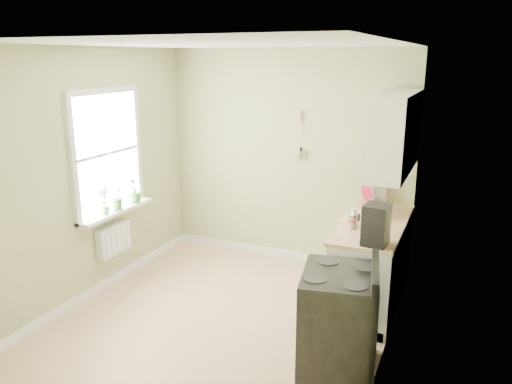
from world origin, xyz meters
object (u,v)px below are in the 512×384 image
at_px(stove, 339,321).
at_px(stand_mixer, 377,198).
at_px(coffee_maker, 376,226).
at_px(kettle, 353,219).

xyz_separation_m(stove, stand_mixer, (-0.02, 1.65, 0.64)).
height_order(stove, stand_mixer, stand_mixer).
height_order(stand_mixer, coffee_maker, stand_mixer).
bearing_deg(kettle, stand_mixer, 76.92).
bearing_deg(kettle, stove, -81.95).
relative_size(stove, coffee_maker, 2.62).
distance_m(stand_mixer, coffee_maker, 0.97).
xyz_separation_m(stand_mixer, kettle, (-0.13, -0.57, -0.09)).
bearing_deg(stove, coffee_maker, 78.61).
relative_size(stand_mixer, kettle, 2.31).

